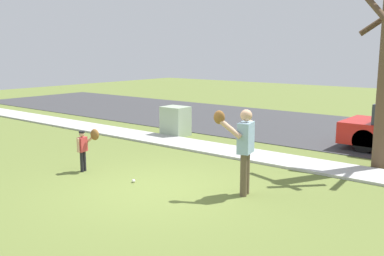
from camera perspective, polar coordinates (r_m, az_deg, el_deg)
ground_plane at (r=11.58m, az=7.26°, el=-3.71°), size 48.00×48.00×0.00m
sidewalk_strip at (r=11.66m, az=7.52°, el=-3.47°), size 36.00×1.20×0.06m
road_surface at (r=16.08m, az=16.76°, el=-0.13°), size 36.00×6.80×0.02m
person_adult at (r=8.30m, az=6.73°, el=-1.95°), size 0.65×0.73×1.67m
person_child at (r=10.23m, az=-13.72°, el=-2.00°), size 0.42×0.45×0.99m
baseball at (r=9.33m, az=-7.69°, el=-6.90°), size 0.07×0.07×0.07m
utility_cabinet at (r=14.23m, az=-2.17°, el=0.92°), size 0.82×0.68×0.95m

